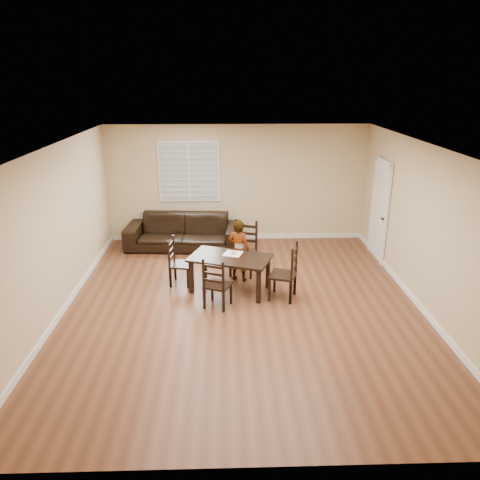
% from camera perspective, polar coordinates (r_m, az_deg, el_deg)
% --- Properties ---
extents(ground, '(7.00, 7.00, 0.00)m').
position_cam_1_polar(ground, '(8.09, 0.31, -8.01)').
color(ground, brown).
rests_on(ground, ground).
extents(room, '(6.04, 7.04, 2.72)m').
position_cam_1_polar(room, '(7.60, 0.55, 4.80)').
color(room, '#CEB88B').
rests_on(room, ground).
extents(dining_table, '(1.60, 1.23, 0.66)m').
position_cam_1_polar(dining_table, '(8.40, -1.22, -2.63)').
color(dining_table, black).
rests_on(dining_table, ground).
extents(chair_near, '(0.59, 0.57, 1.06)m').
position_cam_1_polar(chair_near, '(9.25, 0.64, -1.10)').
color(chair_near, black).
rests_on(chair_near, ground).
extents(chair_far, '(0.52, 0.51, 0.90)m').
position_cam_1_polar(chair_far, '(7.82, -3.07, -5.71)').
color(chair_far, black).
rests_on(chair_far, ground).
extents(chair_left, '(0.44, 0.46, 0.90)m').
position_cam_1_polar(chair_left, '(8.83, -7.90, -2.81)').
color(chair_left, black).
rests_on(chair_left, ground).
extents(chair_right, '(0.55, 0.57, 1.02)m').
position_cam_1_polar(chair_right, '(8.18, 6.08, -4.21)').
color(chair_right, black).
rests_on(chair_right, ground).
extents(child, '(0.52, 0.45, 1.20)m').
position_cam_1_polar(child, '(8.84, -0.14, -1.29)').
color(child, gray).
rests_on(child, ground).
extents(napkin, '(0.40, 0.40, 0.00)m').
position_cam_1_polar(napkin, '(8.50, -0.87, -1.67)').
color(napkin, silver).
rests_on(napkin, dining_table).
extents(donut, '(0.11, 0.11, 0.04)m').
position_cam_1_polar(donut, '(8.49, -0.76, -1.54)').
color(donut, '#CF8C4A').
rests_on(donut, napkin).
extents(sofa, '(2.64, 1.19, 0.75)m').
position_cam_1_polar(sofa, '(10.67, -6.87, 1.00)').
color(sofa, black).
rests_on(sofa, ground).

